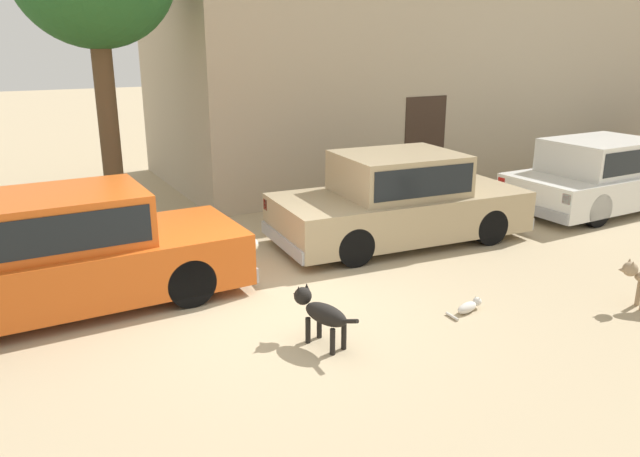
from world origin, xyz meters
TOP-DOWN VIEW (x-y plane):
  - ground_plane at (0.00, 0.00)m, footprint 80.00×80.00m
  - parked_sedan_nearest at (-2.16, 1.34)m, footprint 4.56×1.79m
  - parked_sedan_second at (3.09, 1.54)m, footprint 4.49×2.16m
  - parked_sedan_third at (7.90, 1.28)m, footprint 4.36×1.86m
  - stray_dog_spotted at (0.14, -1.11)m, footprint 0.40×0.99m
  - stray_cat at (2.18, -1.27)m, footprint 0.55×0.25m

SIDE VIEW (x-z plane):
  - ground_plane at x=0.00m, z-range 0.00..0.00m
  - stray_cat at x=2.18m, z-range -0.01..0.15m
  - stray_dog_spotted at x=0.14m, z-range 0.07..0.70m
  - parked_sedan_third at x=7.90m, z-range 0.00..1.42m
  - parked_sedan_nearest at x=-2.16m, z-range -0.01..1.48m
  - parked_sedan_second at x=3.09m, z-range -0.01..1.49m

